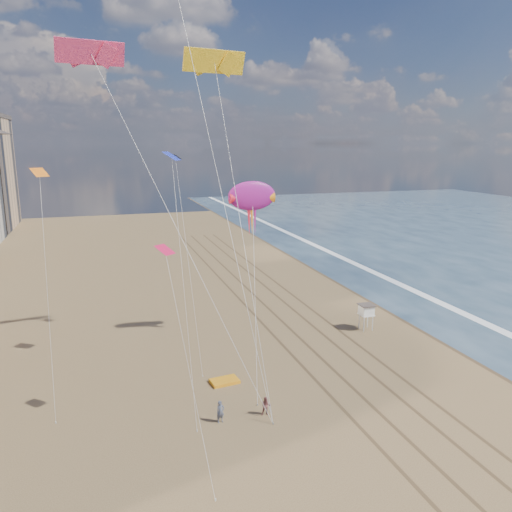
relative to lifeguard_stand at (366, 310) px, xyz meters
The scene contains 9 objects.
wet_sand 16.41m from the lifeguard_stand, 52.55° to the left, with size 260.00×260.00×0.00m, color #42301E.
foam 19.23m from the lifeguard_stand, 42.50° to the left, with size 260.00×260.00×0.00m, color white.
tracks 7.52m from the lifeguard_stand, 156.13° to the left, with size 7.68×120.00×0.01m.
lifeguard_stand is the anchor object (origin of this frame).
grounded_kite 19.62m from the lifeguard_stand, 157.36° to the right, with size 2.39×1.52×0.27m, color orange.
show_kite 18.07m from the lifeguard_stand, behind, with size 4.70×7.37×19.94m.
kite_flyer_a 24.03m from the lifeguard_stand, 145.71° to the right, with size 0.62×0.41×1.70m, color #4F5465.
kite_flyer_b 21.28m from the lifeguard_stand, 140.13° to the right, with size 0.73×0.57×1.50m, color brown.
small_kites 29.01m from the lifeguard_stand, behind, with size 13.58×18.91×6.56m.
Camera 1 is at (-18.31, -18.93, 20.15)m, focal length 35.00 mm.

